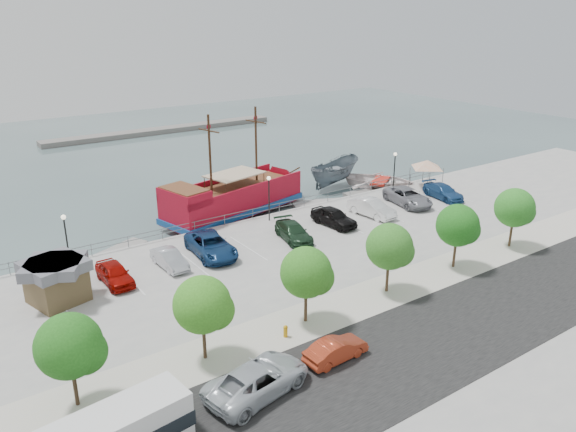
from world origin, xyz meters
TOP-DOWN VIEW (x-y plane):
  - ground at (0.00, 0.00)m, footprint 160.00×160.00m
  - land_slab at (0.00, -21.00)m, footprint 100.00×58.00m
  - street at (0.00, -16.00)m, footprint 100.00×8.00m
  - sidewalk at (0.00, -10.00)m, footprint 100.00×4.00m
  - seawall_railing at (0.00, 7.80)m, footprint 50.00×0.06m
  - far_shore at (10.00, 55.00)m, footprint 40.00×3.00m
  - pirate_ship at (0.43, 11.99)m, footprint 17.84×8.54m
  - patrol_boat at (13.82, 13.85)m, footprint 8.26×4.59m
  - speedboat at (17.46, 10.01)m, footprint 8.86×9.43m
  - dock_west at (-13.89, 9.20)m, footprint 6.50×4.26m
  - dock_mid at (8.91, 9.20)m, footprint 7.34×4.65m
  - dock_east at (15.63, 9.20)m, footprint 6.96×3.06m
  - shed at (-20.04, 1.58)m, footprint 4.39×4.39m
  - canopy_tent at (20.13, 5.62)m, footprint 4.69×4.69m
  - street_van at (-14.19, -14.27)m, footprint 6.25×3.78m
  - street_sedan at (-9.07, -14.29)m, footprint 3.93×1.54m
  - fire_hydrant at (-10.07, -10.80)m, footprint 0.28×0.28m
  - lamp_post_left at (-18.00, 6.50)m, footprint 0.36×0.36m
  - lamp_post_mid at (0.00, 6.50)m, footprint 0.36×0.36m
  - lamp_post_right at (16.00, 6.50)m, footprint 0.36×0.36m
  - tree_a at (-21.85, -10.07)m, footprint 3.30×3.20m
  - tree_b at (-14.85, -10.07)m, footprint 3.30×3.20m
  - tree_c at (-7.85, -10.07)m, footprint 3.30×3.20m
  - tree_d at (-0.85, -10.07)m, footprint 3.30×3.20m
  - tree_e at (6.15, -10.07)m, footprint 3.30×3.20m
  - tree_f at (13.15, -10.07)m, footprint 3.30×3.20m
  - parked_car_a at (-16.04, 2.04)m, footprint 1.86×4.44m
  - parked_car_b at (-11.74, 2.30)m, footprint 1.61×4.17m
  - parked_car_c at (-8.10, 2.51)m, footprint 3.29×6.20m
  - parked_car_d at (-0.87, 1.38)m, footprint 2.97×5.25m
  - parked_car_e at (4.13, 2.11)m, footprint 2.33×4.95m
  - parked_car_f at (8.67, 1.98)m, footprint 2.21×5.09m
  - parked_car_g at (14.00, 2.46)m, footprint 3.70×6.24m
  - parked_car_h at (18.48, 1.75)m, footprint 2.72×5.24m

SIDE VIEW (x-z plane):
  - ground at x=0.00m, z-range -1.00..-1.00m
  - dock_west at x=-13.89m, z-range -1.00..-0.64m
  - dock_east at x=15.63m, z-range -1.00..-0.62m
  - dock_mid at x=8.91m, z-range -1.00..-0.59m
  - land_slab at x=0.00m, z-range -1.20..0.00m
  - far_shore at x=10.00m, z-range -1.00..-0.20m
  - speedboat at x=17.46m, z-range -1.00..0.59m
  - street at x=0.00m, z-range -0.01..0.03m
  - sidewalk at x=0.00m, z-range -0.01..0.04m
  - fire_hydrant at x=-10.07m, z-range 0.04..0.84m
  - patrol_boat at x=13.82m, z-range -1.00..2.02m
  - seawall_railing at x=0.00m, z-range 0.03..1.03m
  - street_sedan at x=-9.07m, z-range 0.00..1.28m
  - parked_car_b at x=-11.74m, z-range 0.00..1.35m
  - parked_car_d at x=-0.87m, z-range 0.00..1.43m
  - parked_car_h at x=18.48m, z-range 0.00..1.45m
  - parked_car_a at x=-16.04m, z-range 0.00..1.50m
  - street_van at x=-14.19m, z-range 0.00..1.62m
  - parked_car_g at x=14.00m, z-range 0.00..1.63m
  - parked_car_f at x=8.67m, z-range 0.00..1.63m
  - parked_car_e at x=4.13m, z-range 0.00..1.64m
  - parked_car_c at x=-8.10m, z-range 0.00..1.66m
  - pirate_ship at x=0.43m, z-range -4.67..6.37m
  - shed at x=-20.04m, z-range 0.10..3.03m
  - lamp_post_left at x=-18.00m, z-range 0.80..5.08m
  - lamp_post_mid at x=0.00m, z-range 0.80..5.08m
  - lamp_post_right at x=16.00m, z-range 0.80..5.08m
  - canopy_tent at x=20.13m, z-range 1.29..4.76m
  - tree_a at x=-21.85m, z-range 0.80..5.80m
  - tree_b at x=-14.85m, z-range 0.80..5.80m
  - tree_c at x=-7.85m, z-range 0.80..5.80m
  - tree_d at x=-0.85m, z-range 0.80..5.80m
  - tree_e at x=6.15m, z-range 0.80..5.80m
  - tree_f at x=13.15m, z-range 0.80..5.80m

